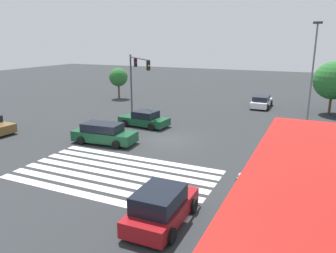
% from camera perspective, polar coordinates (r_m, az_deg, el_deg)
% --- Properties ---
extents(ground_plane, '(129.03, 129.03, 0.00)m').
position_cam_1_polar(ground_plane, '(25.57, 0.00, -2.35)').
color(ground_plane, '#2B2D30').
extents(crosswalk_markings, '(11.52, 6.30, 0.01)m').
position_cam_1_polar(crosswalk_markings, '(19.47, -9.20, -8.18)').
color(crosswalk_markings, silver).
rests_on(crosswalk_markings, ground_plane).
extents(traffic_signal_mast, '(4.84, 4.84, 6.10)m').
position_cam_1_polar(traffic_signal_mast, '(33.36, -5.60, 9.37)').
color(traffic_signal_mast, '#47474C').
rests_on(traffic_signal_mast, ground_plane).
extents(car_0, '(2.20, 4.16, 1.59)m').
position_cam_1_polar(car_0, '(14.21, -1.20, -13.81)').
color(car_0, maroon).
rests_on(car_0, ground_plane).
extents(car_1, '(4.60, 2.47, 1.41)m').
position_cam_1_polar(car_1, '(29.59, -4.12, 1.29)').
color(car_1, '#144728').
rests_on(car_1, ground_plane).
extents(car_2, '(2.10, 4.55, 1.37)m').
position_cam_1_polar(car_2, '(39.40, 15.96, 4.18)').
color(car_2, silver).
rests_on(car_2, ground_plane).
extents(car_4, '(4.91, 2.36, 1.52)m').
position_cam_1_polar(car_4, '(25.12, -11.09, -1.21)').
color(car_4, '#144728').
rests_on(car_4, ground_plane).
extents(pedestrian, '(0.41, 0.40, 1.69)m').
position_cam_1_polar(pedestrian, '(15.68, 12.39, -10.46)').
color(pedestrian, brown).
rests_on(pedestrian, ground_plane).
extents(street_light_pole_b, '(0.80, 0.36, 9.16)m').
position_cam_1_polar(street_light_pole_b, '(33.41, 23.98, 9.87)').
color(street_light_pole_b, slate).
rests_on(street_light_pole_b, ground_plane).
extents(tree_corner_b, '(2.42, 2.42, 4.05)m').
position_cam_1_polar(tree_corner_b, '(43.98, -8.64, 8.48)').
color(tree_corner_b, brown).
rests_on(tree_corner_b, ground_plane).
extents(tree_corner_c, '(3.90, 3.90, 5.48)m').
position_cam_1_polar(tree_corner_c, '(37.96, 26.80, 7.16)').
color(tree_corner_c, brown).
rests_on(tree_corner_c, ground_plane).
extents(fire_hydrant, '(0.22, 0.22, 0.86)m').
position_cam_1_polar(fire_hydrant, '(15.97, 16.14, -12.29)').
color(fire_hydrant, red).
rests_on(fire_hydrant, ground_plane).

